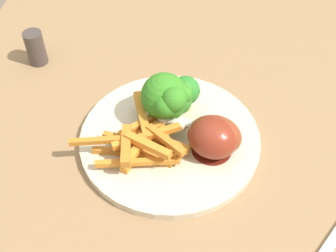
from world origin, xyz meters
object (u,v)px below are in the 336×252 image
object	(u,v)px
carrot_fries_pile	(140,140)
chicken_drumstick_far	(206,136)
dinner_plate	(168,139)
dining_table	(204,200)
broccoli_floret_front	(183,92)
broccoli_floret_back	(175,100)
chicken_drumstick_near	(212,133)
broccoli_floret_middle	(165,97)
pepper_shaker	(34,48)

from	to	relation	value
carrot_fries_pile	chicken_drumstick_far	bearing A→B (deg)	-80.15
dinner_plate	dining_table	bearing A→B (deg)	-109.68
broccoli_floret_front	broccoli_floret_back	bearing A→B (deg)	154.25
carrot_fries_pile	chicken_drumstick_near	bearing A→B (deg)	-76.77
dining_table	broccoli_floret_front	xyz separation A→B (m)	(0.07, 0.05, 0.15)
broccoli_floret_front	carrot_fries_pile	xyz separation A→B (m)	(-0.08, 0.04, -0.02)
broccoli_floret_middle	carrot_fries_pile	bearing A→B (deg)	156.69
broccoli_floret_back	chicken_drumstick_far	world-z (taller)	broccoli_floret_back
dining_table	broccoli_floret_front	size ratio (longest dim) A/B	20.51
broccoli_floret_middle	chicken_drumstick_near	world-z (taller)	broccoli_floret_middle
dinner_plate	broccoli_floret_back	world-z (taller)	broccoli_floret_back
carrot_fries_pile	chicken_drumstick_near	world-z (taller)	chicken_drumstick_near
dining_table	chicken_drumstick_near	world-z (taller)	chicken_drumstick_near
broccoli_floret_front	pepper_shaker	world-z (taller)	broccoli_floret_front
broccoli_floret_front	broccoli_floret_middle	size ratio (longest dim) A/B	0.72
broccoli_floret_front	chicken_drumstick_near	world-z (taller)	broccoli_floret_front
chicken_drumstick_near	chicken_drumstick_far	size ratio (longest dim) A/B	1.04
dinner_plate	broccoli_floret_back	distance (m)	0.05
dinner_plate	chicken_drumstick_near	bearing A→B (deg)	-96.60
broccoli_floret_front	broccoli_floret_back	world-z (taller)	broccoli_floret_back
broccoli_floret_back	chicken_drumstick_far	distance (m)	0.07
dining_table	broccoli_floret_back	bearing A→B (deg)	44.90
dinner_plate	broccoli_floret_back	xyz separation A→B (m)	(0.03, -0.00, 0.04)
broccoli_floret_back	pepper_shaker	distance (m)	0.26
broccoli_floret_middle	pepper_shaker	world-z (taller)	broccoli_floret_middle
dinner_plate	broccoli_floret_back	size ratio (longest dim) A/B	4.19
dining_table	dinner_plate	size ratio (longest dim) A/B	4.62
chicken_drumstick_near	pepper_shaker	world-z (taller)	chicken_drumstick_near
dining_table	chicken_drumstick_near	distance (m)	0.14
broccoli_floret_front	pepper_shaker	bearing A→B (deg)	71.91
chicken_drumstick_far	pepper_shaker	size ratio (longest dim) A/B	2.05
broccoli_floret_middle	dining_table	bearing A→B (deg)	-125.19
dinner_plate	broccoli_floret_middle	bearing A→B (deg)	17.83
dinner_plate	broccoli_floret_front	bearing A→B (deg)	-13.61
pepper_shaker	broccoli_floret_front	bearing A→B (deg)	-108.09
chicken_drumstick_near	broccoli_floret_middle	bearing A→B (deg)	63.90
dining_table	broccoli_floret_back	size ratio (longest dim) A/B	19.38
broccoli_floret_front	pepper_shaker	xyz separation A→B (m)	(0.08, 0.25, -0.02)
broccoli_floret_front	broccoli_floret_back	xyz separation A→B (m)	(-0.02, 0.01, 0.00)
dining_table	broccoli_floret_front	bearing A→B (deg)	31.37
broccoli_floret_back	chicken_drumstick_far	bearing A→B (deg)	-134.72
carrot_fries_pile	dining_table	bearing A→B (deg)	-85.35
carrot_fries_pile	chicken_drumstick_far	size ratio (longest dim) A/B	1.32
dinner_plate	pepper_shaker	distance (m)	0.27
dining_table	chicken_drumstick_far	bearing A→B (deg)	42.21
dining_table	broccoli_floret_middle	size ratio (longest dim) A/B	14.67
broccoli_floret_back	chicken_drumstick_near	distance (m)	0.07
broccoli_floret_back	broccoli_floret_middle	bearing A→B (deg)	123.27
broccoli_floret_front	broccoli_floret_middle	world-z (taller)	broccoli_floret_middle
pepper_shaker	chicken_drumstick_near	bearing A→B (deg)	-115.61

